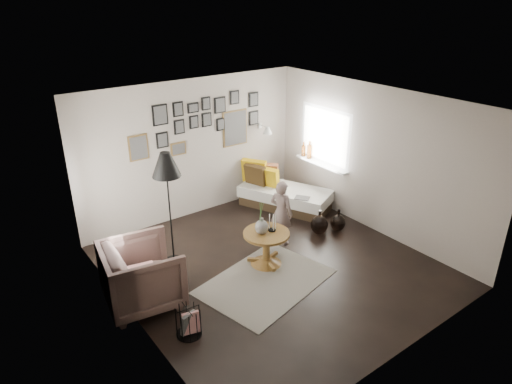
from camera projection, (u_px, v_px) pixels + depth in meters
ground at (272, 266)px, 7.25m from camera, size 4.80×4.80×0.00m
wall_back at (193, 149)px, 8.47m from camera, size 4.50×0.00×4.50m
wall_front at (412, 263)px, 4.96m from camera, size 4.50×0.00×4.50m
wall_left at (128, 237)px, 5.48m from camera, size 0.00×4.80×4.80m
wall_right at (374, 160)px, 7.95m from camera, size 0.00×4.80×4.80m
ceiling at (275, 104)px, 6.18m from camera, size 4.80×4.80×0.00m
door_left at (98, 218)px, 6.47m from camera, size 0.00×2.14×2.14m
window_right at (316, 160)px, 9.04m from camera, size 0.15×1.32×1.30m
gallery_wall at (205, 124)px, 8.43m from camera, size 2.74×0.03×1.08m
wall_sconce at (267, 130)px, 9.06m from camera, size 0.18×0.36×0.16m
rug at (266, 282)px, 6.85m from camera, size 2.15×1.72×0.01m
pedestal_table at (266, 250)px, 7.20m from camera, size 0.73×0.73×0.57m
vase at (262, 224)px, 6.98m from camera, size 0.21×0.21×0.52m
candles at (272, 223)px, 7.08m from camera, size 0.12×0.12×0.27m
daybed at (282, 193)px, 9.16m from camera, size 1.46×1.96×0.89m
magazine_on_daybed at (302, 198)px, 8.61m from camera, size 0.32×0.34×0.01m
armchair at (142, 275)px, 6.23m from camera, size 1.15×1.13×0.92m
armchair_cushion at (141, 272)px, 6.25m from camera, size 0.49×0.50×0.19m
floor_lamp at (166, 169)px, 6.72m from camera, size 0.43×0.43×1.86m
magazine_basket at (189, 322)px, 5.75m from camera, size 0.34×0.34×0.39m
demijohn_large at (319, 225)px, 8.14m from camera, size 0.31×0.31×0.46m
demijohn_small at (338, 223)px, 8.25m from camera, size 0.27×0.27×0.42m
child at (281, 213)px, 7.70m from camera, size 0.40×0.49×1.15m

